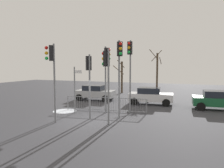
% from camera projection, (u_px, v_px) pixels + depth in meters
% --- Properties ---
extents(ground_plane, '(60.00, 60.00, 0.00)m').
position_uv_depth(ground_plane, '(89.00, 120.00, 13.42)').
color(ground_plane, '#38383D').
extents(traffic_light_mid_left, '(0.54, 0.39, 4.36)m').
position_uv_depth(traffic_light_mid_left, '(107.00, 69.00, 12.29)').
color(traffic_light_mid_left, slate).
rests_on(traffic_light_mid_left, ground).
extents(traffic_light_rear_left, '(0.42, 0.51, 4.99)m').
position_uv_depth(traffic_light_rear_left, '(120.00, 62.00, 13.45)').
color(traffic_light_rear_left, slate).
rests_on(traffic_light_rear_left, ground).
extents(traffic_light_foreground_right, '(0.48, 0.45, 4.68)m').
position_uv_depth(traffic_light_foreground_right, '(52.00, 65.00, 12.51)').
color(traffic_light_foreground_right, slate).
rests_on(traffic_light_foreground_right, ground).
extents(traffic_light_foreground_left, '(0.52, 0.42, 4.75)m').
position_uv_depth(traffic_light_foreground_left, '(107.00, 65.00, 15.10)').
color(traffic_light_foreground_left, slate).
rests_on(traffic_light_foreground_left, ground).
extents(traffic_light_mid_right, '(0.47, 0.46, 4.11)m').
position_uv_depth(traffic_light_mid_right, '(89.00, 72.00, 13.59)').
color(traffic_light_mid_right, slate).
rests_on(traffic_light_mid_right, ground).
extents(traffic_light_rear_right, '(0.33, 0.57, 5.18)m').
position_uv_depth(traffic_light_rear_right, '(130.00, 60.00, 15.00)').
color(traffic_light_rear_right, slate).
rests_on(traffic_light_rear_right, ground).
extents(direction_sign_post, '(0.76, 0.30, 3.33)m').
position_uv_depth(direction_sign_post, '(75.00, 87.00, 15.25)').
color(direction_sign_post, slate).
rests_on(direction_sign_post, ground).
extents(pedestrian_guard_railing, '(6.14, 0.72, 1.07)m').
position_uv_depth(pedestrian_guard_railing, '(105.00, 104.00, 15.87)').
color(pedestrian_guard_railing, slate).
rests_on(pedestrian_guard_railing, ground).
extents(car_green_near, '(3.92, 2.16, 1.47)m').
position_uv_depth(car_green_near, '(218.00, 100.00, 16.56)').
color(car_green_near, '#195933').
rests_on(car_green_near, ground).
extents(car_silver_trailing, '(3.90, 2.14, 1.47)m').
position_uv_depth(car_silver_trailing, '(95.00, 92.00, 21.21)').
color(car_silver_trailing, '#B2B5BA').
rests_on(car_silver_trailing, ground).
extents(car_white_mid, '(3.94, 2.23, 1.47)m').
position_uv_depth(car_white_mid, '(150.00, 96.00, 18.96)').
color(car_white_mid, silver).
rests_on(car_white_mid, ground).
extents(bare_tree_left, '(1.37, 1.74, 5.31)m').
position_uv_depth(bare_tree_left, '(157.00, 72.00, 25.05)').
color(bare_tree_left, '#473828').
rests_on(bare_tree_left, ground).
extents(bare_tree_centre, '(1.57, 1.20, 4.50)m').
position_uv_depth(bare_tree_centre, '(122.00, 76.00, 26.58)').
color(bare_tree_centre, '#473828').
rests_on(bare_tree_centre, ground).
extents(snow_patch_kerb, '(1.73, 1.73, 0.01)m').
position_uv_depth(snow_patch_kerb, '(65.00, 111.00, 16.04)').
color(snow_patch_kerb, silver).
rests_on(snow_patch_kerb, ground).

